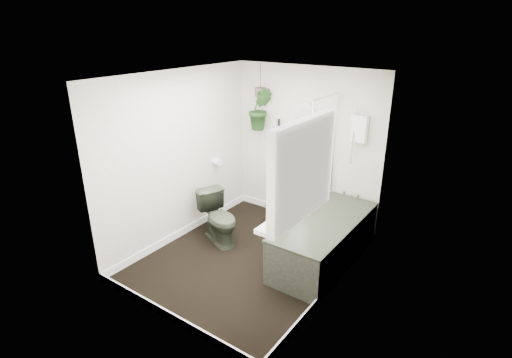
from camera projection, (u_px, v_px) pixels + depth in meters
The scene contains 22 objects.
floor at pixel (249, 259), 5.15m from camera, with size 2.30×2.80×0.02m, color black.
ceiling at pixel (248, 74), 4.30m from camera, with size 2.30×2.80×0.02m, color white.
wall_back at pixel (306, 147), 5.79m from camera, with size 2.30×0.02×2.30m, color silver.
wall_front at pixel (158, 220), 3.65m from camera, with size 2.30×0.02×2.30m, color silver.
wall_left at pixel (179, 157), 5.34m from camera, with size 0.02×2.80×2.30m, color silver.
wall_right at pixel (340, 198), 4.10m from camera, with size 0.02×2.80×2.30m, color silver.
skirting at pixel (249, 255), 5.12m from camera, with size 2.30×2.80×0.10m, color white.
bathtub at pixel (324, 241), 4.99m from camera, with size 0.72×1.72×0.58m, color #282E21, non-canonical shape.
bath_screen at pixel (323, 151), 5.17m from camera, with size 0.04×0.72×1.40m, color silver, non-canonical shape.
shower_box at pixel (359, 129), 5.16m from camera, with size 0.20×0.10×0.35m, color white.
oval_mirror at pixel (303, 123), 5.66m from camera, with size 0.46×0.03×0.62m, color beige.
wall_sconce at pixel (279, 126), 5.90m from camera, with size 0.04×0.04×0.22m, color black.
toilet_roll_holder at pixel (217, 162), 5.93m from camera, with size 0.11×0.11×0.11m, color white.
window_recess at pixel (303, 170), 3.42m from camera, with size 0.08×1.00×0.90m, color white.
window_sill at pixel (294, 212), 3.61m from camera, with size 0.18×1.00×0.04m, color white.
window_blinds at pixel (298, 169), 3.44m from camera, with size 0.01×0.86×0.76m, color white.
toilet at pixel (219, 218), 5.44m from camera, with size 0.39×0.68×0.70m, color #282E21.
pedestal_sink at pixel (291, 198), 5.84m from camera, with size 0.50×0.43×0.86m, color #282E21, non-canonical shape.
sill_plant at pixel (277, 212), 3.33m from camera, with size 0.20×0.17×0.22m, color black.
hanging_plant at pixel (260, 109), 5.87m from camera, with size 0.34×0.28×0.62m, color black.
soap_bottle at pixel (278, 228), 4.51m from camera, with size 0.08×0.08×0.18m, color #2A2828.
hanging_pot at pixel (260, 92), 5.77m from camera, with size 0.16×0.16×0.12m, color #4B412F.
Camera 1 is at (2.61, -3.55, 2.83)m, focal length 28.00 mm.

